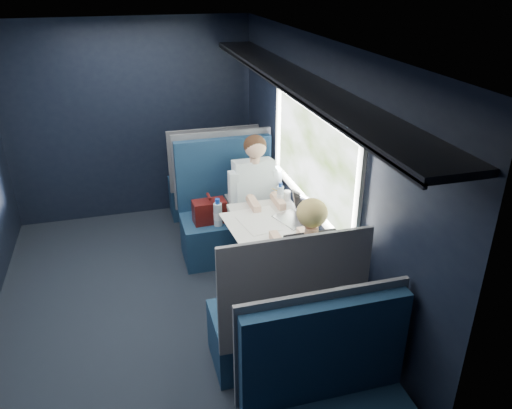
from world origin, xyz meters
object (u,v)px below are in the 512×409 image
object	(u,v)px
man	(256,194)
seat_row_front	(212,183)
seat_bay_near	(228,216)
woman	(307,267)
table	(271,232)
seat_bay_far	(281,320)
laptop	(299,213)
bottle_small	(280,195)
cup	(287,196)

from	to	relation	value
man	seat_row_front	bearing A→B (deg)	102.83
seat_bay_near	man	distance (m)	0.43
woman	table	bearing A→B (deg)	95.45
seat_bay_far	woman	xyz separation A→B (m)	(0.25, 0.17, 0.31)
seat_bay_near	seat_bay_far	xyz separation A→B (m)	(0.01, -1.74, -0.01)
table	laptop	size ratio (longest dim) A/B	2.65
seat_row_front	bottle_small	world-z (taller)	seat_row_front
seat_bay_near	laptop	bearing A→B (deg)	-61.60
seat_bay_far	woman	distance (m)	0.43
table	seat_row_front	size ratio (longest dim) A/B	0.86
seat_bay_far	bottle_small	xyz separation A→B (m)	(0.39, 1.24, 0.42)
cup	table	bearing A→B (deg)	-124.07
seat_bay_far	woman	world-z (taller)	woman
seat_bay_far	cup	bearing A→B (deg)	69.95
table	man	xyz separation A→B (m)	(0.07, 0.70, 0.06)
seat_bay_near	seat_row_front	xyz separation A→B (m)	(0.01, 0.93, -0.01)
table	bottle_small	world-z (taller)	bottle_small
seat_bay_far	seat_row_front	distance (m)	2.67
bottle_small	table	bearing A→B (deg)	-119.38
seat_row_front	bottle_small	distance (m)	1.54
seat_row_front	laptop	world-z (taller)	seat_row_front
woman	bottle_small	bearing A→B (deg)	82.58
man	cup	bearing A→B (deg)	-48.36
seat_row_front	seat_bay_near	bearing A→B (deg)	-90.58
seat_bay_far	man	bearing A→B (deg)	80.97
table	seat_bay_far	distance (m)	0.93
table	seat_bay_near	xyz separation A→B (m)	(-0.19, 0.87, -0.24)
seat_bay_far	table	bearing A→B (deg)	78.22
cup	seat_row_front	bearing A→B (deg)	109.49
table	seat_bay_near	world-z (taller)	seat_bay_near
seat_bay_far	cup	xyz separation A→B (m)	(0.48, 1.31, 0.37)
seat_bay_near	woman	size ratio (longest dim) A/B	0.95
woman	cup	size ratio (longest dim) A/B	14.31
laptop	man	bearing A→B (deg)	106.33
seat_row_front	man	distance (m)	1.17
bottle_small	woman	bearing A→B (deg)	-97.42
seat_bay_far	laptop	xyz separation A→B (m)	(0.45, 0.90, 0.39)
seat_bay_far	seat_row_front	bearing A→B (deg)	90.00
seat_bay_near	man	xyz separation A→B (m)	(0.26, -0.17, 0.30)
cup	laptop	bearing A→B (deg)	-94.42
seat_row_front	cup	bearing A→B (deg)	-70.51
seat_row_front	cup	size ratio (longest dim) A/B	12.55
table	woman	bearing A→B (deg)	-84.55
seat_row_front	laptop	bearing A→B (deg)	-75.82
woman	seat_row_front	bearing A→B (deg)	95.70
table	woman	world-z (taller)	woman
seat_bay_near	seat_row_front	size ratio (longest dim) A/B	1.09
seat_row_front	woman	size ratio (longest dim) A/B	0.88
laptop	seat_bay_far	bearing A→B (deg)	-116.50
seat_bay_near	laptop	distance (m)	1.04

